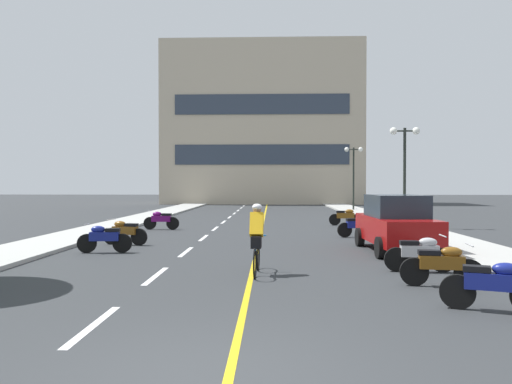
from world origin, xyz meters
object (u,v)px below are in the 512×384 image
Objects in this scene: motorcycle_1 at (442,264)px; motorcycle_6 at (161,220)px; street_lamp_far at (354,164)px; motorcycle_7 at (346,216)px; motorcycle_0 at (494,284)px; motorcycle_5 at (358,226)px; motorcycle_3 at (104,238)px; street_lamp_mid at (405,153)px; motorcycle_2 at (420,253)px; parked_car_near at (396,223)px; motorcycle_4 at (125,232)px; cyclist_rider at (257,237)px.

motorcycle_6 is (-8.83, 12.44, 0.00)m from motorcycle_1.
motorcycle_7 is at bearing -101.20° from street_lamp_far.
motorcycle_0 is (-2.78, -30.50, -3.30)m from street_lamp_far.
motorcycle_5 is at bearing -18.70° from motorcycle_6.
motorcycle_5 is at bearing 28.39° from motorcycle_3.
street_lamp_mid is 2.96× the size of motorcycle_0.
motorcycle_2 is (-2.88, -11.99, -3.21)m from street_lamp_mid.
motorcycle_0 is 0.96× the size of motorcycle_3.
motorcycle_1 and motorcycle_3 have the same top height.
parked_car_near is 2.53× the size of motorcycle_4.
motorcycle_6 is (0.03, 7.71, 0.00)m from motorcycle_3.
motorcycle_0 and motorcycle_3 have the same top height.
motorcycle_0 is 0.92× the size of cyclist_rider.
parked_car_near is 7.26m from motorcycle_0.
motorcycle_3 and motorcycle_5 have the same top height.
motorcycle_2 is at bearing 5.85° from cyclist_rider.
street_lamp_mid reaches higher than cyclist_rider.
street_lamp_mid is 16.26m from motorcycle_0.
motorcycle_7 is at bearing 89.66° from motorcycle_0.
parked_car_near reaches higher than motorcycle_0.
motorcycle_5 is at bearing 90.44° from motorcycle_1.
cyclist_rider reaches higher than motorcycle_7.
motorcycle_3 is at bearing -176.84° from parked_car_near.
motorcycle_7 is at bearing 154.76° from street_lamp_mid.
street_lamp_mid is 0.97× the size of street_lamp_far.
street_lamp_far is at bearing 84.79° from motorcycle_0.
motorcycle_5 is at bearing 90.97° from motorcycle_2.
parked_car_near is 2.40× the size of cyclist_rider.
street_lamp_far is 30.81m from motorcycle_0.
motorcycle_7 is at bearing 86.47° from motorcycle_5.
cyclist_rider reaches higher than motorcycle_4.
motorcycle_3 is at bearing -151.61° from motorcycle_5.
motorcycle_0 is 11.48m from motorcycle_5.
street_lamp_far reaches higher than motorcycle_6.
street_lamp_mid is at bearing -25.24° from motorcycle_7.
motorcycle_0 is 3.71m from motorcycle_2.
street_lamp_far is 28.21m from cyclist_rider.
parked_car_near is 2.51× the size of motorcycle_5.
motorcycle_5 is (-3.02, -19.02, -3.30)m from street_lamp_far.
motorcycle_2 is 9.41m from motorcycle_3.
motorcycle_2 is 1.01× the size of motorcycle_4.
motorcycle_1 is 14.96m from motorcycle_7.
motorcycle_2 is 10.16m from motorcycle_4.
motorcycle_1 is 11.05m from motorcycle_4.
motorcycle_3 is (-9.02, 6.73, 0.00)m from motorcycle_0.
motorcycle_4 is at bearing -89.74° from motorcycle_6.
motorcycle_5 is (8.73, 2.79, 0.00)m from motorcycle_4.
motorcycle_3 and motorcycle_6 have the same top height.
motorcycle_4 is (-11.74, -7.01, -3.21)m from street_lamp_mid.
street_lamp_far is 27.15m from motorcycle_2.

